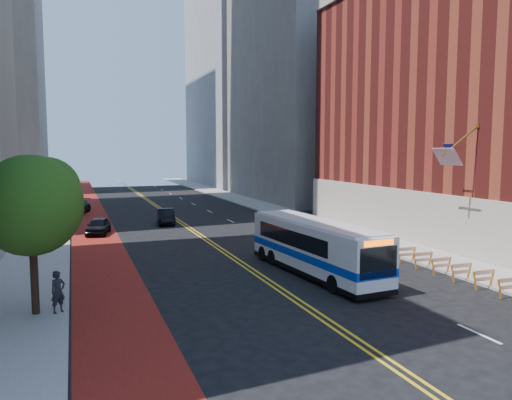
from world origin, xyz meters
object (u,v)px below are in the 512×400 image
Objects in this scene: car_b at (166,216)px; car_c at (77,207)px; car_a at (98,226)px; street_tree at (32,201)px; transit_bus at (314,246)px; pedestrian at (58,292)px.

car_c reaches higher than car_b.
car_b is (6.29, 3.84, 0.02)m from car_a.
street_tree reaches higher than car_b.
car_a is at bearing -69.61° from car_c.
car_c is (-12.31, 32.76, -0.84)m from transit_bus.
car_a is 20.89m from pedestrian.
car_b is at bearing 68.17° from street_tree.
transit_bus reaches higher than car_a.
pedestrian is at bearing -16.06° from street_tree.
car_b is 13.34m from car_c.
car_b is at bearing 36.62° from pedestrian.
car_b is 2.40× the size of pedestrian.
transit_bus is 6.26× the size of pedestrian.
pedestrian reaches higher than car_b.
street_tree is at bearing -78.66° from car_c.
street_tree is 3.72× the size of pedestrian.
transit_bus reaches higher than pedestrian.
street_tree reaches higher than pedestrian.
pedestrian reaches higher than car_a.
car_c is (1.94, 35.15, -4.16)m from street_tree.
transit_bus is 2.78× the size of car_a.
car_a is 7.37m from car_b.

